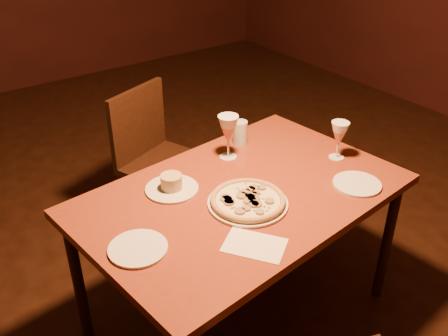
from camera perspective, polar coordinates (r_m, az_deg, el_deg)
floor at (r=2.41m, az=-2.14°, el=-17.81°), size 7.00×7.00×0.00m
dining_table at (r=2.05m, az=2.05°, el=-4.16°), size 1.38×0.97×0.70m
chair_far at (r=2.73m, az=-7.61°, el=1.29°), size 0.52×0.52×0.84m
pizza_plate at (r=1.93m, az=2.74°, el=-3.73°), size 0.31×0.31×0.03m
ramekin_saucer at (r=2.02m, az=-6.00°, el=-1.97°), size 0.22×0.22×0.07m
wine_glass_far at (r=2.21m, az=0.48°, el=3.55°), size 0.09×0.09×0.20m
wine_glass_right at (r=2.26m, az=12.95°, el=3.10°), size 0.08×0.08×0.18m
water_tumbler at (r=2.35m, az=1.87°, el=4.08°), size 0.07×0.07×0.11m
side_plate_left at (r=1.74m, az=-9.81°, el=-9.05°), size 0.20×0.20×0.01m
side_plate_near at (r=2.12m, az=14.96°, el=-1.78°), size 0.20×0.20×0.01m
menu_card at (r=1.74m, az=3.50°, el=-8.78°), size 0.23×0.25×0.00m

